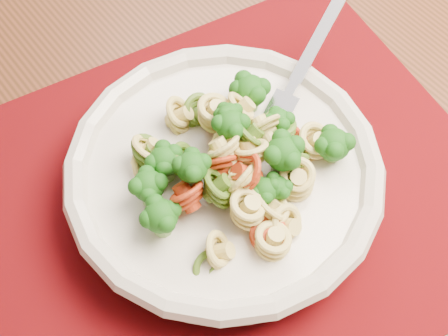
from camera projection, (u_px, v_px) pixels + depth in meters
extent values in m
cube|color=#452417|center=(396.00, 169.00, 1.36)|extent=(4.00, 4.00, 0.01)
cube|color=#5A2B19|center=(157.00, 192.00, 0.56)|extent=(1.51, 1.25, 0.04)
cube|color=#500503|center=(209.00, 204.00, 0.53)|extent=(0.54, 0.46, 0.00)
cylinder|color=silver|center=(224.00, 190.00, 0.53)|extent=(0.11, 0.11, 0.01)
cylinder|color=silver|center=(224.00, 178.00, 0.51)|extent=(0.24, 0.24, 0.03)
torus|color=silver|center=(224.00, 169.00, 0.50)|extent=(0.26, 0.26, 0.02)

